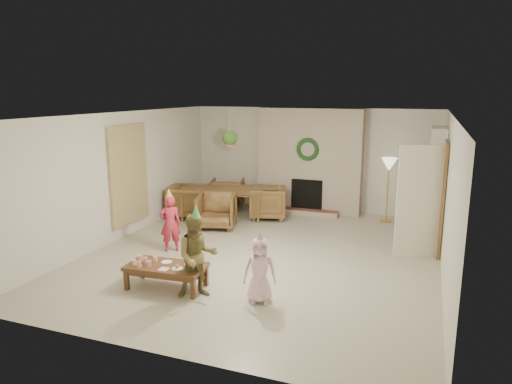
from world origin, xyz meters
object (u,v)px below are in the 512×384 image
at_px(dining_chair_far, 227,194).
at_px(child_plaid, 197,256).
at_px(dining_chair_near, 217,211).
at_px(child_pink, 260,270).
at_px(dining_chair_left, 187,201).
at_px(child_red, 170,224).
at_px(dining_table, 222,203).
at_px(coffee_table_top, 166,267).
at_px(dining_chair_right, 268,202).

relative_size(dining_chair_far, child_plaid, 0.68).
xyz_separation_m(dining_chair_near, child_pink, (2.10, -3.08, 0.09)).
distance_m(dining_chair_far, child_plaid, 5.14).
distance_m(dining_chair_far, dining_chair_left, 1.20).
distance_m(child_red, child_plaid, 2.07).
bearing_deg(child_pink, dining_table, 100.67).
relative_size(dining_table, child_plaid, 1.58).
xyz_separation_m(dining_chair_far, coffee_table_top, (1.10, -4.75, -0.04)).
relative_size(dining_table, dining_chair_left, 2.34).
bearing_deg(child_pink, dining_chair_right, 87.20).
xyz_separation_m(dining_chair_far, dining_chair_right, (1.25, -0.52, 0.00)).
bearing_deg(child_red, dining_chair_left, -105.03).
bearing_deg(dining_chair_far, dining_chair_right, 141.34).
distance_m(dining_chair_right, coffee_table_top, 4.23).
relative_size(child_plaid, child_pink, 1.31).
bearing_deg(dining_chair_right, dining_table, -90.00).
bearing_deg(child_plaid, child_red, 98.20).
relative_size(dining_chair_left, dining_chair_right, 1.00).
xyz_separation_m(dining_chair_near, coffee_table_top, (0.64, -3.12, -0.04)).
xyz_separation_m(dining_chair_far, child_red, (0.31, -3.29, 0.15)).
bearing_deg(coffee_table_top, dining_chair_near, 97.61).
bearing_deg(dining_table, dining_chair_right, -0.00).
bearing_deg(child_red, coffee_table_top, 81.56).
bearing_deg(child_plaid, dining_chair_near, 77.69).
relative_size(dining_chair_near, child_red, 0.78).
relative_size(coffee_table_top, child_red, 1.12).
height_order(dining_chair_far, child_pink, child_pink).
bearing_deg(child_pink, child_plaid, 169.13).
bearing_deg(child_pink, dining_chair_left, 110.42).
distance_m(dining_chair_left, dining_chair_right, 1.90).
xyz_separation_m(dining_table, dining_chair_far, (-0.23, 0.81, 0.04)).
distance_m(dining_chair_near, child_pink, 3.73).
relative_size(dining_chair_near, coffee_table_top, 0.70).
height_order(dining_chair_near, dining_chair_left, same).
distance_m(dining_chair_far, dining_chair_right, 1.35).
distance_m(dining_chair_left, coffee_table_top, 4.07).
bearing_deg(dining_chair_far, child_plaid, 93.11).
relative_size(dining_table, dining_chair_near, 2.34).
height_order(dining_chair_far, child_red, child_red).
bearing_deg(dining_chair_near, child_pink, -71.60).
relative_size(dining_chair_left, child_pink, 0.88).
bearing_deg(dining_table, child_red, -104.09).
xyz_separation_m(dining_chair_left, child_red, (0.89, -2.24, 0.15)).
xyz_separation_m(dining_chair_far, child_plaid, (1.68, -4.85, 0.23)).
relative_size(dining_chair_right, child_plaid, 0.68).
relative_size(dining_chair_near, dining_chair_right, 1.00).
bearing_deg(dining_chair_right, dining_chair_far, -128.66).
height_order(dining_chair_left, child_plaid, child_plaid).
xyz_separation_m(dining_chair_right, child_red, (-0.94, -2.76, 0.15)).
xyz_separation_m(dining_chair_far, dining_chair_left, (-0.58, -1.05, 0.00)).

